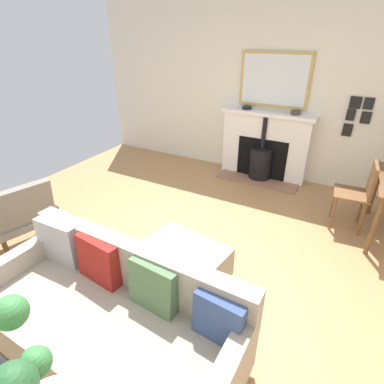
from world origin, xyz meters
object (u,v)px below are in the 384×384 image
sofa (110,317)px  dining_chair_near_fireplace (360,191)px  fireplace (264,149)px  mantel_bowl_far (296,113)px  armchair_accent (21,214)px  mantel_bowl_near (247,107)px  ottoman (180,263)px

sofa → dining_chair_near_fireplace: 3.10m
fireplace → dining_chair_near_fireplace: fireplace is taller
mantel_bowl_far → sofa: (3.71, -0.43, -0.77)m
fireplace → armchair_accent: fireplace is taller
mantel_bowl_near → armchair_accent: 3.55m
dining_chair_near_fireplace → sofa: bearing=-28.6°
armchair_accent → dining_chair_near_fireplace: dining_chair_near_fireplace is taller
mantel_bowl_far → armchair_accent: 3.90m
fireplace → mantel_bowl_far: mantel_bowl_far is taller
mantel_bowl_far → ottoman: 3.00m
sofa → armchair_accent: bearing=-106.0°
fireplace → ottoman: size_ratio=1.64×
fireplace → sofa: bearing=-0.4°
mantel_bowl_near → sofa: (3.71, 0.34, -0.76)m
fireplace → armchair_accent: (3.19, -1.68, -0.01)m
mantel_bowl_near → dining_chair_near_fireplace: bearing=61.5°
ottoman → armchair_accent: size_ratio=1.03×
armchair_accent → mantel_bowl_far: bearing=147.2°
armchair_accent → dining_chair_near_fireplace: 3.86m
sofa → armchair_accent: size_ratio=2.32×
sofa → mantel_bowl_far: bearing=173.4°
sofa → dining_chair_near_fireplace: bearing=151.4°
fireplace → sofa: size_ratio=0.73×
mantel_bowl_near → sofa: mantel_bowl_near is taller
ottoman → dining_chair_near_fireplace: 2.35m
fireplace → mantel_bowl_near: mantel_bowl_near is taller
mantel_bowl_far → sofa: mantel_bowl_far is taller
ottoman → dining_chair_near_fireplace: (-1.86, 1.40, 0.28)m
sofa → ottoman: sofa is taller
fireplace → ottoman: fireplace is taller
fireplace → mantel_bowl_near: size_ratio=9.83×
fireplace → ottoman: 2.82m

